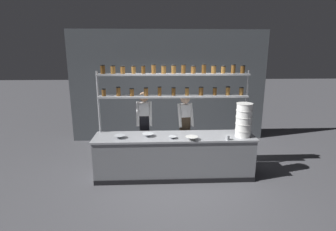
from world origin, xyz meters
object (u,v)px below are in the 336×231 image
at_px(chef_center, 185,124).
at_px(prep_bowl_center_front, 192,138).
at_px(prep_bowl_center_back, 148,135).
at_px(prep_bowl_near_left, 172,137).
at_px(prep_bowl_near_right, 119,137).
at_px(chef_left, 144,123).
at_px(spice_shelf_unit, 174,86).
at_px(serving_cup_front, 228,138).
at_px(container_stack, 244,120).

height_order(chef_center, prep_bowl_center_front, chef_center).
bearing_deg(prep_bowl_center_back, prep_bowl_near_left, -16.87).
xyz_separation_m(prep_bowl_center_back, prep_bowl_near_right, (-0.58, -0.08, -0.00)).
distance_m(chef_left, prep_bowl_center_front, 1.35).
xyz_separation_m(chef_center, prep_bowl_center_front, (0.04, -0.90, -0.03)).
bearing_deg(prep_bowl_near_left, spice_shelf_unit, 83.97).
relative_size(chef_center, prep_bowl_near_left, 10.06).
distance_m(chef_center, serving_cup_front, 1.21).
height_order(chef_left, prep_bowl_near_left, chef_left).
distance_m(prep_bowl_near_left, prep_bowl_center_back, 0.53).
xyz_separation_m(chef_left, serving_cup_front, (1.72, -0.96, -0.06)).
bearing_deg(prep_bowl_center_front, chef_left, 137.02).
distance_m(prep_bowl_center_front, serving_cup_front, 0.73).
distance_m(prep_bowl_center_back, prep_bowl_near_right, 0.59).
bearing_deg(spice_shelf_unit, prep_bowl_near_right, -159.20).
xyz_separation_m(prep_bowl_near_left, prep_bowl_center_back, (-0.51, 0.15, 0.01)).
bearing_deg(serving_cup_front, prep_bowl_near_left, 172.74).
relative_size(prep_bowl_near_left, prep_bowl_near_right, 0.74).
relative_size(chef_left, container_stack, 2.48).
bearing_deg(serving_cup_front, chef_center, 129.16).
relative_size(chef_center, prep_bowl_center_back, 7.05).
xyz_separation_m(prep_bowl_center_back, serving_cup_front, (1.62, -0.30, 0.02)).
xyz_separation_m(container_stack, prep_bowl_center_front, (-1.11, -0.18, -0.32)).
relative_size(chef_center, prep_bowl_near_right, 7.46).
xyz_separation_m(prep_bowl_near_left, prep_bowl_near_right, (-1.09, 0.07, 0.01)).
bearing_deg(prep_bowl_near_left, prep_bowl_near_right, 176.30).
bearing_deg(spice_shelf_unit, container_stack, -16.72).
relative_size(chef_left, chef_center, 1.03).
distance_m(chef_center, prep_bowl_center_back, 1.07).
bearing_deg(chef_center, serving_cup_front, -60.78).
relative_size(chef_center, prep_bowl_center_front, 6.64).
relative_size(spice_shelf_unit, prep_bowl_near_left, 19.36).
bearing_deg(prep_bowl_near_right, prep_bowl_center_front, -6.73).
xyz_separation_m(chef_left, chef_center, (0.95, -0.02, -0.04)).
relative_size(spice_shelf_unit, chef_left, 1.86).
bearing_deg(container_stack, prep_bowl_center_front, -170.89).
relative_size(chef_left, prep_bowl_near_right, 7.70).
height_order(chef_left, prep_bowl_near_right, chef_left).
xyz_separation_m(prep_bowl_near_left, serving_cup_front, (1.11, -0.14, 0.03)).
xyz_separation_m(chef_center, container_stack, (1.15, -0.73, 0.29)).
bearing_deg(prep_bowl_center_front, prep_bowl_near_left, 164.90).
height_order(chef_center, container_stack, chef_center).
distance_m(container_stack, prep_bowl_center_back, 2.02).
xyz_separation_m(container_stack, prep_bowl_near_left, (-1.49, -0.07, -0.33)).
height_order(prep_bowl_near_right, serving_cup_front, serving_cup_front).
bearing_deg(container_stack, prep_bowl_center_back, 177.71).
bearing_deg(chef_center, prep_bowl_center_front, -97.42).
relative_size(container_stack, prep_bowl_near_right, 3.11).
xyz_separation_m(prep_bowl_near_left, prep_bowl_center_front, (0.38, -0.10, 0.01)).
xyz_separation_m(chef_center, prep_bowl_near_left, (-0.34, -0.80, -0.05)).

